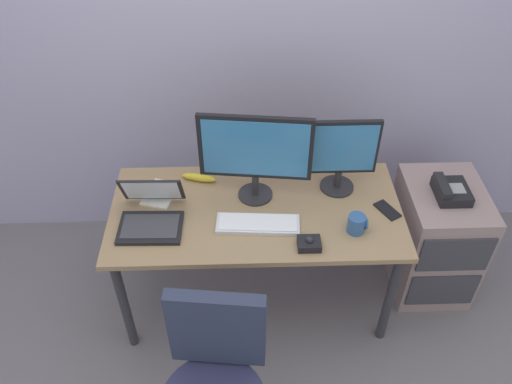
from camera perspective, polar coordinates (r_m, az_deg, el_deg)
name	(u,v)px	position (r m, az deg, el deg)	size (l,w,h in m)	color
ground_plane	(256,295)	(3.20, 0.00, -11.15)	(8.00, 8.00, 0.00)	slate
back_wall	(252,21)	(2.89, -0.47, 18.12)	(6.00, 0.10, 2.80)	#9F98B4
desk	(256,220)	(2.73, 0.00, -3.09)	(1.49, 0.72, 0.71)	#987A54
file_cabinet	(434,239)	(3.20, 18.88, -4.83)	(0.42, 0.53, 0.70)	gray
desk_phone	(450,191)	(2.93, 20.44, 0.13)	(0.17, 0.20, 0.09)	black
monitor_main	(255,152)	(2.57, -0.07, 4.40)	(0.56, 0.18, 0.49)	#262628
monitor_side	(341,153)	(2.69, 9.29, 4.25)	(0.37, 0.18, 0.42)	#262628
keyboard	(258,224)	(2.58, 0.20, -3.51)	(0.42, 0.16, 0.03)	silver
laptop	(151,214)	(2.63, -11.37, -2.33)	(0.32, 0.33, 0.22)	black
trackball_mouse	(309,243)	(2.49, 5.82, -5.58)	(0.11, 0.09, 0.07)	black
coffee_mug	(357,224)	(2.58, 10.94, -3.43)	(0.10, 0.09, 0.10)	#2D5488
paper_notepad	(161,194)	(2.80, -10.36, -0.20)	(0.15, 0.21, 0.01)	white
cell_phone	(387,210)	(2.75, 14.12, -1.93)	(0.07, 0.14, 0.01)	black
banana	(199,178)	(2.85, -6.25, 1.58)	(0.19, 0.04, 0.04)	yellow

